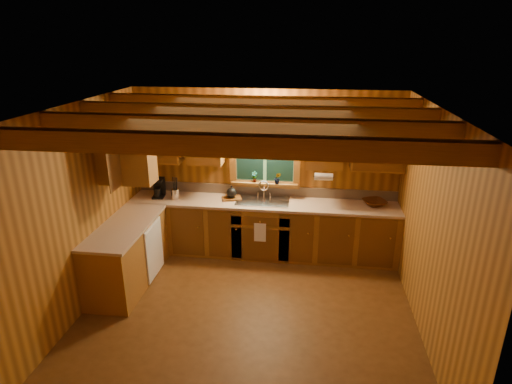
{
  "coord_description": "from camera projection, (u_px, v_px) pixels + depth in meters",
  "views": [
    {
      "loc": [
        0.7,
        -4.49,
        3.32
      ],
      "look_at": [
        0.0,
        0.8,
        1.35
      ],
      "focal_mm": 29.48,
      "sensor_mm": 36.0,
      "label": 1
    }
  ],
  "objects": [
    {
      "name": "teakettle",
      "position": [
        232.0,
        193.0,
        6.64
      ],
      "size": [
        0.16,
        0.16,
        0.2
      ],
      "rotation": [
        0.0,
        0.0,
        -0.12
      ],
      "color": "black",
      "rests_on": "cutting_board"
    },
    {
      "name": "potted_plant_left",
      "position": [
        254.0,
        177.0,
        6.69
      ],
      "size": [
        0.1,
        0.08,
        0.18
      ],
      "primitive_type": "imported",
      "rotation": [
        0.0,
        0.0,
        -0.16
      ],
      "color": "brown",
      "rests_on": "window_sill"
    },
    {
      "name": "countertop",
      "position": [
        229.0,
        209.0,
        6.37
      ],
      "size": [
        4.2,
        2.24,
        0.04
      ],
      "color": "tan",
      "rests_on": "base_cabinets"
    },
    {
      "name": "dish_towel",
      "position": [
        260.0,
        233.0,
        6.41
      ],
      "size": [
        0.18,
        0.01,
        0.3
      ],
      "primitive_type": "cube",
      "color": "white",
      "rests_on": "base_cabinets"
    },
    {
      "name": "sink",
      "position": [
        263.0,
        204.0,
        6.61
      ],
      "size": [
        0.82,
        0.48,
        0.43
      ],
      "color": "silver",
      "rests_on": "countertop"
    },
    {
      "name": "potted_plant_right",
      "position": [
        278.0,
        178.0,
        6.62
      ],
      "size": [
        0.11,
        0.1,
        0.19
      ],
      "primitive_type": "imported",
      "rotation": [
        0.0,
        0.0,
        -0.15
      ],
      "color": "brown",
      "rests_on": "window_sill"
    },
    {
      "name": "backsplash",
      "position": [
        265.0,
        190.0,
        6.82
      ],
      "size": [
        4.2,
        0.02,
        0.16
      ],
      "primitive_type": "cube",
      "color": "tan",
      "rests_on": "room"
    },
    {
      "name": "dishwasher_panel",
      "position": [
        154.0,
        250.0,
        6.08
      ],
      "size": [
        0.02,
        0.6,
        0.8
      ],
      "primitive_type": "cube",
      "color": "white",
      "rests_on": "base_cabinets"
    },
    {
      "name": "base_cabinets",
      "position": [
        229.0,
        235.0,
        6.52
      ],
      "size": [
        4.2,
        2.22,
        0.86
      ],
      "color": "brown",
      "rests_on": "ground"
    },
    {
      "name": "upper_cabinets",
      "position": [
        224.0,
        144.0,
        6.17
      ],
      "size": [
        4.19,
        1.77,
        0.78
      ],
      "color": "brown",
      "rests_on": "room"
    },
    {
      "name": "ceiling_beams",
      "position": [
        246.0,
        119.0,
        4.55
      ],
      "size": [
        4.2,
        2.54,
        0.18
      ],
      "color": "brown",
      "rests_on": "room"
    },
    {
      "name": "cutting_board",
      "position": [
        232.0,
        198.0,
        6.68
      ],
      "size": [
        0.35,
        0.29,
        0.03
      ],
      "primitive_type": "cube",
      "rotation": [
        0.0,
        0.0,
        0.29
      ],
      "color": "brown",
      "rests_on": "countertop"
    },
    {
      "name": "wicker_basket",
      "position": [
        374.0,
        203.0,
        6.42
      ],
      "size": [
        0.45,
        0.45,
        0.08
      ],
      "primitive_type": "imported",
      "rotation": [
        0.0,
        0.0,
        0.41
      ],
      "color": "#48230C",
      "rests_on": "countertop"
    },
    {
      "name": "paper_towel_roll",
      "position": [
        324.0,
        177.0,
        6.25
      ],
      "size": [
        0.27,
        0.11,
        0.11
      ],
      "primitive_type": "cylinder",
      "rotation": [
        0.0,
        1.57,
        0.0
      ],
      "color": "white",
      "rests_on": "upper_cabinets"
    },
    {
      "name": "utensil_crock",
      "position": [
        175.0,
        193.0,
        6.67
      ],
      "size": [
        0.13,
        0.13,
        0.36
      ],
      "rotation": [
        0.0,
        0.0,
        0.39
      ],
      "color": "silver",
      "rests_on": "countertop"
    },
    {
      "name": "coffee_maker",
      "position": [
        159.0,
        188.0,
        6.73
      ],
      "size": [
        0.18,
        0.23,
        0.31
      ],
      "rotation": [
        0.0,
        0.0,
        0.12
      ],
      "color": "black",
      "rests_on": "countertop"
    },
    {
      "name": "room",
      "position": [
        247.0,
        219.0,
        4.96
      ],
      "size": [
        4.2,
        4.2,
        4.2
      ],
      "color": "brown",
      "rests_on": "ground"
    },
    {
      "name": "window_sill",
      "position": [
        264.0,
        184.0,
        6.72
      ],
      "size": [
        1.06,
        0.14,
        0.04
      ],
      "primitive_type": "cube",
      "color": "brown",
      "rests_on": "room"
    },
    {
      "name": "window",
      "position": [
        265.0,
        158.0,
        6.62
      ],
      "size": [
        1.12,
        0.08,
        1.0
      ],
      "color": "brown",
      "rests_on": "room"
    },
    {
      "name": "wall_sconce",
      "position": [
        264.0,
        119.0,
        6.29
      ],
      "size": [
        0.45,
        0.21,
        0.17
      ],
      "color": "black",
      "rests_on": "room"
    }
  ]
}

